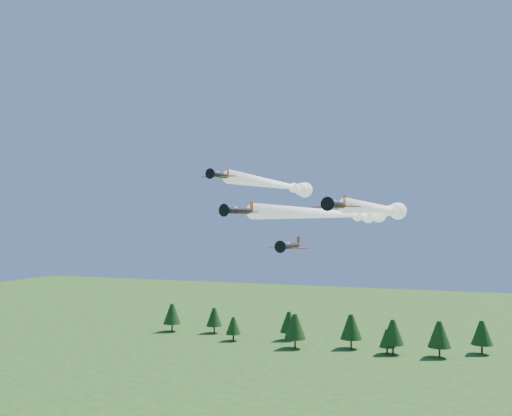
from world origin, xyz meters
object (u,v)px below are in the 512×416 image
(plane_lead, at_px, (336,214))
(plane_right, at_px, (381,209))
(plane_left, at_px, (280,185))
(plane_slot, at_px, (290,246))

(plane_lead, relative_size, plane_right, 1.22)
(plane_left, bearing_deg, plane_lead, -25.16)
(plane_lead, relative_size, plane_left, 1.13)
(plane_right, xyz_separation_m, plane_slot, (-12.97, -18.24, -6.79))
(plane_right, relative_size, plane_slot, 5.59)
(plane_right, distance_m, plane_slot, 23.39)
(plane_lead, height_order, plane_left, plane_left)
(plane_left, bearing_deg, plane_right, -10.90)
(plane_slot, bearing_deg, plane_right, 61.44)
(plane_lead, distance_m, plane_slot, 17.96)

